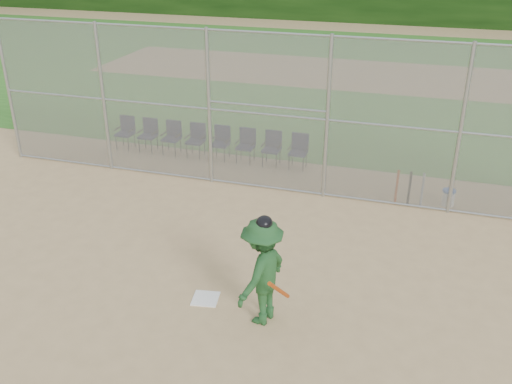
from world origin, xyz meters
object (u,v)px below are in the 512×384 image
(water_cooler, at_px, (448,197))
(chair_0, at_px, (125,133))
(home_plate, at_px, (206,299))
(batter_at_plate, at_px, (262,271))

(water_cooler, height_order, chair_0, chair_0)
(home_plate, xyz_separation_m, chair_0, (-5.19, 6.49, 0.47))
(chair_0, bearing_deg, water_cooler, -7.11)
(home_plate, distance_m, water_cooler, 6.79)
(water_cooler, bearing_deg, chair_0, 172.89)
(batter_at_plate, bearing_deg, home_plate, 167.94)
(water_cooler, bearing_deg, batter_at_plate, -118.82)
(batter_at_plate, distance_m, chair_0, 9.26)
(batter_at_plate, bearing_deg, water_cooler, 61.18)
(home_plate, height_order, chair_0, chair_0)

